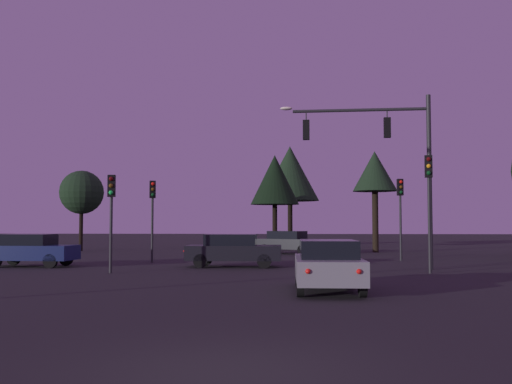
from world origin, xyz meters
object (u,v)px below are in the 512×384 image
(car_far_lane, at_px, (289,242))
(car_nearside_lane, at_px, (328,264))
(traffic_signal_mast_arm, at_px, (388,150))
(tree_behind_sign, at_px, (290,174))
(car_crossing_right, at_px, (31,250))
(car_crossing_left, at_px, (233,250))
(traffic_light_far_side, at_px, (111,203))
(traffic_light_median, at_px, (429,190))
(tree_lot_edge, at_px, (275,180))
(tree_center_horizon, at_px, (82,193))
(tree_left_far, at_px, (375,173))
(traffic_light_corner_right, at_px, (400,203))
(traffic_light_corner_left, at_px, (152,204))

(car_far_lane, bearing_deg, car_nearside_lane, -86.11)
(traffic_signal_mast_arm, bearing_deg, tree_behind_sign, 101.19)
(car_crossing_right, bearing_deg, car_nearside_lane, -34.28)
(car_crossing_left, distance_m, car_crossing_right, 9.50)
(traffic_signal_mast_arm, distance_m, car_nearside_lane, 10.24)
(traffic_light_far_side, bearing_deg, traffic_light_median, 3.32)
(tree_lot_edge, bearing_deg, tree_center_horizon, -172.36)
(tree_behind_sign, xyz_separation_m, tree_center_horizon, (-15.37, -7.20, -1.93))
(traffic_light_median, bearing_deg, tree_left_far, 89.47)
(car_crossing_left, relative_size, tree_center_horizon, 0.75)
(traffic_light_corner_right, bearing_deg, traffic_light_corner_left, -169.82)
(car_far_lane, height_order, tree_behind_sign, tree_behind_sign)
(car_nearside_lane, height_order, tree_behind_sign, tree_behind_sign)
(traffic_signal_mast_arm, relative_size, tree_lot_edge, 1.07)
(car_far_lane, height_order, tree_lot_edge, tree_lot_edge)
(traffic_light_far_side, height_order, car_far_lane, traffic_light_far_side)
(car_crossing_right, bearing_deg, car_far_lane, 46.60)
(tree_center_horizon, bearing_deg, car_far_lane, -11.42)
(traffic_light_median, height_order, traffic_light_far_side, traffic_light_median)
(traffic_light_median, bearing_deg, traffic_light_corner_right, 88.16)
(car_far_lane, bearing_deg, car_crossing_right, -133.40)
(traffic_light_median, height_order, car_crossing_right, traffic_light_median)
(traffic_light_median, xyz_separation_m, tree_left_far, (0.16, 17.68, 2.26))
(car_nearside_lane, relative_size, tree_left_far, 0.63)
(car_nearside_lane, bearing_deg, tree_lot_edge, 95.52)
(tree_center_horizon, relative_size, tree_lot_edge, 0.82)
(car_nearside_lane, distance_m, tree_center_horizon, 30.19)
(traffic_light_median, bearing_deg, car_crossing_left, 159.97)
(traffic_light_corner_right, bearing_deg, traffic_light_far_side, -146.13)
(traffic_signal_mast_arm, bearing_deg, car_crossing_right, 178.45)
(tree_left_far, bearing_deg, car_far_lane, -157.30)
(car_far_lane, bearing_deg, tree_left_far, 22.70)
(traffic_light_far_side, bearing_deg, car_nearside_lane, -34.36)
(traffic_signal_mast_arm, relative_size, car_crossing_right, 1.84)
(car_nearside_lane, relative_size, car_far_lane, 0.99)
(car_crossing_right, relative_size, tree_lot_edge, 0.58)
(car_far_lane, bearing_deg, tree_lot_edge, 102.41)
(traffic_light_corner_left, distance_m, tree_left_far, 17.84)
(car_crossing_right, xyz_separation_m, tree_left_far, (17.97, 15.12, 4.83))
(tree_left_far, bearing_deg, traffic_light_corner_left, -137.44)
(traffic_light_corner_right, bearing_deg, car_crossing_left, -149.46)
(tree_left_far, bearing_deg, traffic_signal_mast_arm, -95.42)
(car_crossing_left, height_order, car_far_lane, same)
(tree_behind_sign, height_order, tree_left_far, tree_behind_sign)
(car_crossing_left, bearing_deg, tree_lot_edge, 85.66)
(car_far_lane, relative_size, tree_center_horizon, 0.77)
(car_nearside_lane, distance_m, tree_behind_sign, 32.49)
(car_far_lane, height_order, tree_center_horizon, tree_center_horizon)
(traffic_light_median, xyz_separation_m, car_nearside_lane, (-4.44, -6.55, -2.57))
(car_nearside_lane, xyz_separation_m, tree_behind_sign, (-1.48, 31.99, 5.45))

